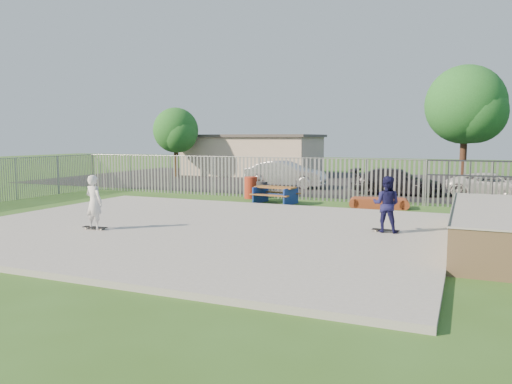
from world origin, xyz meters
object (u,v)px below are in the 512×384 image
at_px(car_dark, 397,182).
at_px(tree_mid, 465,105).
at_px(funbox, 379,203).
at_px(trash_bin_grey, 262,191).
at_px(car_white, 493,185).
at_px(skater_white, 94,202).
at_px(car_silver, 285,174).
at_px(trash_bin_red, 251,188).
at_px(tree_left, 176,130).
at_px(picnic_table, 275,195).
at_px(skater_navy, 386,204).

bearing_deg(car_dark, tree_mid, -26.75).
distance_m(funbox, trash_bin_grey, 5.58).
bearing_deg(car_white, skater_white, 144.04).
distance_m(trash_bin_grey, car_dark, 7.38).
bearing_deg(car_silver, trash_bin_red, 179.55).
relative_size(car_white, skater_white, 2.59).
relative_size(trash_bin_red, tree_left, 0.20).
height_order(funbox, car_dark, car_dark).
xyz_separation_m(car_dark, skater_white, (-7.15, -14.57, 0.30)).
relative_size(picnic_table, trash_bin_red, 1.89).
xyz_separation_m(trash_bin_grey, car_white, (10.13, 5.30, 0.18)).
bearing_deg(trash_bin_grey, car_dark, 40.74).
bearing_deg(trash_bin_red, trash_bin_grey, -30.22).
bearing_deg(picnic_table, trash_bin_grey, 144.58).
xyz_separation_m(tree_mid, skater_white, (-10.22, -20.98, -3.93)).
bearing_deg(funbox, tree_left, 137.52).
bearing_deg(trash_bin_red, car_silver, 92.04).
xyz_separation_m(trash_bin_red, trash_bin_grey, (0.77, -0.45, -0.09)).
bearing_deg(car_dark, car_silver, 78.67).
bearing_deg(skater_navy, tree_left, -40.07).
bearing_deg(car_white, tree_left, 78.14).
xyz_separation_m(picnic_table, car_silver, (-2.01, 6.94, 0.41)).
xyz_separation_m(car_white, skater_navy, (-3.37, -12.00, 0.37)).
distance_m(trash_bin_red, skater_white, 10.24).
distance_m(tree_mid, skater_navy, 18.45).
distance_m(trash_bin_grey, skater_navy, 9.54).
relative_size(car_silver, car_dark, 1.03).
relative_size(car_silver, tree_left, 0.92).
height_order(car_silver, tree_left, tree_left).
height_order(car_silver, skater_white, skater_white).
bearing_deg(trash_bin_red, tree_left, 136.30).
distance_m(car_silver, car_dark, 6.66).
bearing_deg(car_silver, skater_navy, -151.19).
distance_m(picnic_table, trash_bin_red, 2.29).
xyz_separation_m(trash_bin_grey, skater_white, (-1.56, -9.76, 0.55)).
bearing_deg(tree_mid, funbox, -104.90).
relative_size(funbox, trash_bin_grey, 2.46).
height_order(tree_mid, skater_navy, tree_mid).
relative_size(trash_bin_red, car_dark, 0.23).
bearing_deg(car_white, picnic_table, 126.37).
xyz_separation_m(picnic_table, trash_bin_grey, (-1.05, 0.95, 0.05)).
distance_m(car_white, tree_left, 22.26).
xyz_separation_m(picnic_table, trash_bin_red, (-1.82, 1.39, 0.13)).
xyz_separation_m(car_silver, car_dark, (6.56, -1.18, -0.11)).
xyz_separation_m(car_dark, skater_navy, (1.17, -11.52, 0.30)).
distance_m(trash_bin_red, skater_navy, 10.39).
relative_size(picnic_table, funbox, 0.92).
relative_size(car_dark, tree_mid, 0.63).
height_order(trash_bin_grey, car_silver, car_silver).
height_order(car_white, tree_left, tree_left).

